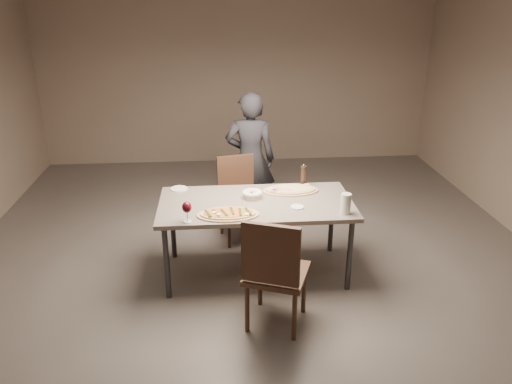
{
  "coord_description": "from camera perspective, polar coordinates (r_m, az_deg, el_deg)",
  "views": [
    {
      "loc": [
        -0.35,
        -4.25,
        2.58
      ],
      "look_at": [
        0.0,
        0.0,
        0.85
      ],
      "focal_mm": 35.0,
      "sensor_mm": 36.0,
      "label": 1
    }
  ],
  "objects": [
    {
      "name": "bread_basket",
      "position": [
        4.71,
        -0.42,
        -0.22
      ],
      "size": [
        0.19,
        0.19,
        0.07
      ],
      "rotation": [
        0.0,
        0.0,
        -0.36
      ],
      "color": "beige",
      "rests_on": "dining_table"
    },
    {
      "name": "chair_far",
      "position": [
        5.47,
        -2.04,
        -0.13
      ],
      "size": [
        0.51,
        0.51,
        0.91
      ],
      "rotation": [
        0.0,
        0.0,
        3.36
      ],
      "color": "#3D2619",
      "rests_on": "ground"
    },
    {
      "name": "wine_glass",
      "position": [
        4.23,
        -7.91,
        -1.82
      ],
      "size": [
        0.08,
        0.08,
        0.19
      ],
      "rotation": [
        0.0,
        0.0,
        -0.26
      ],
      "color": "silver",
      "rests_on": "dining_table"
    },
    {
      "name": "zucchini_pizza",
      "position": [
        4.36,
        -3.2,
        -2.51
      ],
      "size": [
        0.54,
        0.3,
        0.05
      ],
      "rotation": [
        0.0,
        0.0,
        -0.37
      ],
      "color": "tan",
      "rests_on": "dining_table"
    },
    {
      "name": "diner",
      "position": [
        5.73,
        -0.65,
        3.78
      ],
      "size": [
        0.6,
        0.42,
        1.56
      ],
      "primitive_type": "imported",
      "rotation": [
        0.0,
        0.0,
        3.06
      ],
      "color": "black",
      "rests_on": "ground"
    },
    {
      "name": "room",
      "position": [
        4.42,
        0.0,
        6.62
      ],
      "size": [
        7.0,
        7.0,
        7.0
      ],
      "color": "#5D5550",
      "rests_on": "ground"
    },
    {
      "name": "carafe",
      "position": [
        4.44,
        10.22,
        -1.33
      ],
      "size": [
        0.09,
        0.09,
        0.19
      ],
      "rotation": [
        0.0,
        0.0,
        0.37
      ],
      "color": "silver",
      "rests_on": "dining_table"
    },
    {
      "name": "chair_near",
      "position": [
        3.94,
        2.08,
        -8.76
      ],
      "size": [
        0.61,
        0.61,
        1.0
      ],
      "rotation": [
        0.0,
        0.0,
        -0.36
      ],
      "color": "#3D2619",
      "rests_on": "ground"
    },
    {
      "name": "side_plate",
      "position": [
        4.99,
        -8.8,
        0.37
      ],
      "size": [
        0.17,
        0.17,
        0.01
      ],
      "rotation": [
        0.0,
        0.0,
        0.34
      ],
      "color": "white",
      "rests_on": "dining_table"
    },
    {
      "name": "oil_dish",
      "position": [
        4.53,
        4.74,
        -1.72
      ],
      "size": [
        0.12,
        0.12,
        0.01
      ],
      "rotation": [
        0.0,
        0.0,
        -0.2
      ],
      "color": "white",
      "rests_on": "dining_table"
    },
    {
      "name": "ham_pizza",
      "position": [
        4.89,
        3.96,
        0.25
      ],
      "size": [
        0.54,
        0.3,
        0.04
      ],
      "rotation": [
        0.0,
        0.0,
        -0.03
      ],
      "color": "tan",
      "rests_on": "dining_table"
    },
    {
      "name": "dining_table",
      "position": [
        4.66,
        0.0,
        -1.79
      ],
      "size": [
        1.8,
        0.9,
        0.75
      ],
      "color": "#72675D",
      "rests_on": "ground"
    },
    {
      "name": "pepper_mill_right",
      "position": [
        5.02,
        5.56,
        1.69
      ],
      "size": [
        0.05,
        0.05,
        0.19
      ],
      "rotation": [
        0.0,
        0.0,
        -0.36
      ],
      "color": "black",
      "rests_on": "dining_table"
    },
    {
      "name": "pepper_mill_left",
      "position": [
        5.01,
        5.43,
        1.89
      ],
      "size": [
        0.06,
        0.06,
        0.23
      ],
      "rotation": [
        0.0,
        0.0,
        0.35
      ],
      "color": "black",
      "rests_on": "dining_table"
    }
  ]
}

